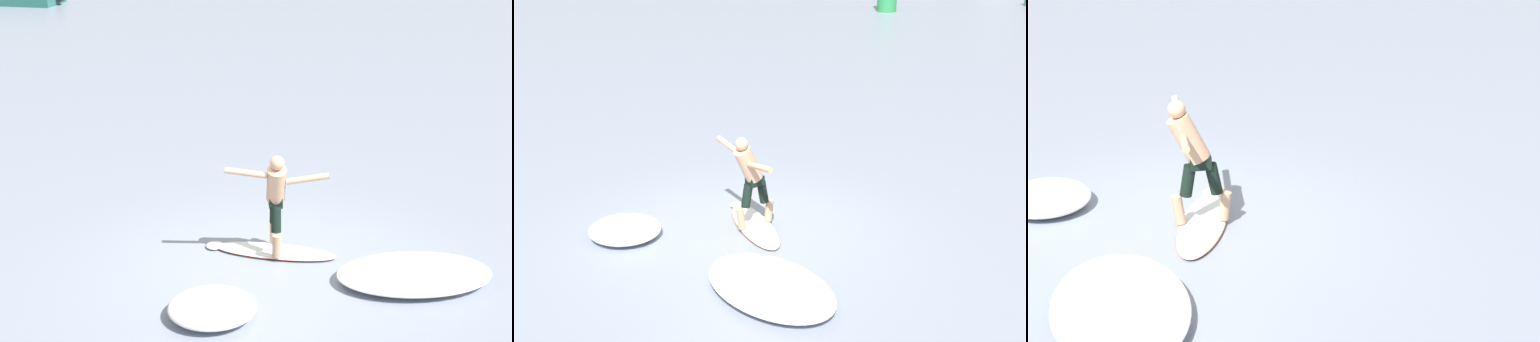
# 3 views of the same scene
# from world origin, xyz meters

# --- Properties ---
(ground_plane) EXTENTS (200.00, 200.00, 0.00)m
(ground_plane) POSITION_xyz_m (0.00, 0.00, 0.00)
(ground_plane) COLOR gray
(surfboard) EXTENTS (1.83, 1.65, 0.21)m
(surfboard) POSITION_xyz_m (0.19, 0.25, 0.04)
(surfboard) COLOR white
(surfboard) RESTS_ON ground
(surfer) EXTENTS (1.43, 0.92, 1.58)m
(surfer) POSITION_xyz_m (0.18, 0.14, 0.99)
(surfer) COLOR tan
(surfer) RESTS_ON surfboard
(wave_foam_at_tail) EXTENTS (2.56, 2.07, 0.25)m
(wave_foam_at_tail) POSITION_xyz_m (1.53, -1.49, 0.12)
(wave_foam_at_tail) COLOR white
(wave_foam_at_tail) RESTS_ON ground
(wave_foam_at_nose) EXTENTS (1.52, 1.50, 0.27)m
(wave_foam_at_nose) POSITION_xyz_m (-1.43, -1.14, 0.14)
(wave_foam_at_nose) COLOR white
(wave_foam_at_nose) RESTS_ON ground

